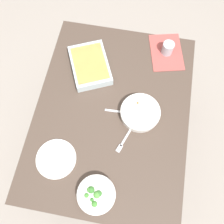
# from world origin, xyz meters

# --- Properties ---
(ground_plane) EXTENTS (6.00, 6.00, 0.00)m
(ground_plane) POSITION_xyz_m (0.00, 0.00, 0.00)
(ground_plane) COLOR #9E9389
(dining_table) EXTENTS (1.20, 0.90, 0.74)m
(dining_table) POSITION_xyz_m (0.00, 0.00, 0.65)
(dining_table) COLOR #4C3D33
(dining_table) RESTS_ON ground_plane
(placemat) EXTENTS (0.32, 0.26, 0.00)m
(placemat) POSITION_xyz_m (0.47, -0.27, 0.74)
(placemat) COLOR #B24C47
(placemat) RESTS_ON dining_table
(stew_bowl) EXTENTS (0.23, 0.23, 0.06)m
(stew_bowl) POSITION_xyz_m (0.01, -0.16, 0.77)
(stew_bowl) COLOR white
(stew_bowl) RESTS_ON dining_table
(broccoli_bowl) EXTENTS (0.20, 0.20, 0.07)m
(broccoli_bowl) POSITION_xyz_m (-0.47, -0.00, 0.77)
(broccoli_bowl) COLOR white
(broccoli_bowl) RESTS_ON dining_table
(baking_dish) EXTENTS (0.36, 0.33, 0.06)m
(baking_dish) POSITION_xyz_m (0.27, 0.19, 0.77)
(baking_dish) COLOR silver
(baking_dish) RESTS_ON dining_table
(drink_cup) EXTENTS (0.07, 0.07, 0.08)m
(drink_cup) POSITION_xyz_m (0.47, -0.27, 0.78)
(drink_cup) COLOR #B2BCC6
(drink_cup) RESTS_ON dining_table
(side_plate) EXTENTS (0.22, 0.22, 0.01)m
(side_plate) POSITION_xyz_m (-0.33, 0.25, 0.75)
(side_plate) COLOR white
(side_plate) RESTS_ON dining_table
(spoon_by_stew) EXTENTS (0.03, 0.18, 0.01)m
(spoon_by_stew) POSITION_xyz_m (0.01, -0.07, 0.74)
(spoon_by_stew) COLOR silver
(spoon_by_stew) RESTS_ON dining_table
(fork_on_table) EXTENTS (0.17, 0.08, 0.01)m
(fork_on_table) POSITION_xyz_m (-0.16, -0.10, 0.74)
(fork_on_table) COLOR silver
(fork_on_table) RESTS_ON dining_table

